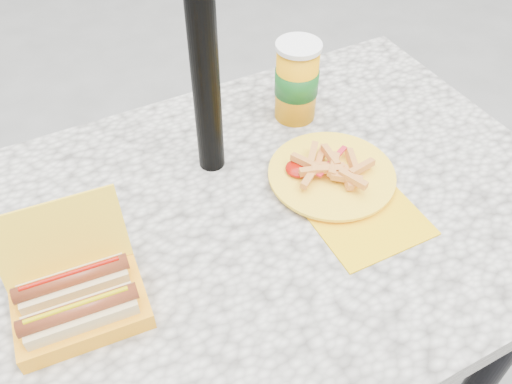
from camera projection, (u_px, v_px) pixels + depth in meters
name	position (u px, v px, depth m)	size (l,w,h in m)	color
picnic_table	(249.00, 254.00, 1.05)	(1.20, 0.80, 0.75)	beige
hotdog_box	(78.00, 300.00, 0.81)	(0.21, 0.18, 0.15)	yellow
fries_plate	(333.00, 177.00, 1.03)	(0.24, 0.33, 0.05)	#F0B60C
soda_cup	(297.00, 81.00, 1.12)	(0.09, 0.09, 0.17)	#FFA308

